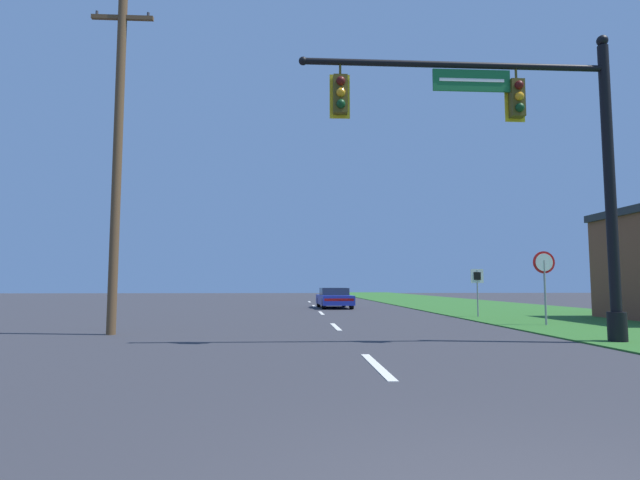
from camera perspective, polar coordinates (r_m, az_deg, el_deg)
The scene contains 7 objects.
grass_verge_right at distance 34.84m, azimuth 16.96°, elevation -7.17°, with size 10.00×110.00×0.04m.
road_center_line at distance 24.77m, azimuth 0.14°, elevation -8.35°, with size 0.16×34.80×0.01m.
signal_mast at distance 13.59m, azimuth 23.49°, elevation 8.98°, with size 7.95×0.47×7.70m.
car_ahead at distance 30.22m, azimuth 1.63°, elevation -6.63°, with size 2.00×4.53×1.19m.
stop_sign at distance 18.73m, azimuth 24.25°, elevation -3.26°, with size 0.76×0.07×2.50m.
route_sign_post at distance 22.50m, azimuth 17.53°, elevation -4.56°, with size 0.55×0.06×2.03m.
utility_pole_near at distance 15.84m, azimuth -22.12°, elevation 9.41°, with size 1.80×0.26×10.23m.
Camera 1 is at (-1.48, -2.68, 1.41)m, focal length 28.00 mm.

